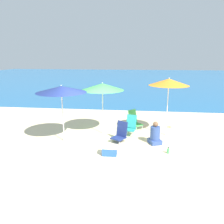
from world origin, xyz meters
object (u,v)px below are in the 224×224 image
(beach_umbrella_green, at_px, (103,87))
(person_seated_near, at_px, (155,135))
(beach_chair_teal, at_px, (131,125))
(beach_chair_green, at_px, (134,120))
(water_bottle, at_px, (168,151))
(beach_umbrella_orange, at_px, (169,82))
(cooler_box, at_px, (110,150))
(beach_umbrella_navy, at_px, (61,89))
(seagull, at_px, (171,125))
(beach_chair_navy, at_px, (120,133))

(beach_umbrella_green, xyz_separation_m, person_seated_near, (2.06, -0.85, -1.60))
(beach_chair_teal, height_order, person_seated_near, person_seated_near)
(beach_chair_green, height_order, water_bottle, beach_chair_green)
(beach_umbrella_green, bearing_deg, beach_umbrella_orange, 2.45)
(beach_umbrella_orange, xyz_separation_m, cooler_box, (-2.01, -2.10, -1.98))
(person_seated_near, bearing_deg, beach_umbrella_navy, 161.67)
(seagull, bearing_deg, beach_chair_navy, -138.65)
(beach_chair_green, xyz_separation_m, beach_chair_navy, (-0.49, -1.53, -0.07))
(beach_umbrella_navy, distance_m, water_bottle, 4.25)
(beach_chair_green, height_order, cooler_box, beach_chair_green)
(beach_umbrella_orange, bearing_deg, beach_chair_navy, -153.27)
(beach_chair_green, distance_m, water_bottle, 2.68)
(beach_umbrella_green, bearing_deg, beach_chair_navy, -44.98)
(beach_chair_teal, bearing_deg, seagull, 43.90)
(seagull, bearing_deg, person_seated_near, -113.51)
(beach_umbrella_orange, bearing_deg, person_seated_near, -117.62)
(beach_umbrella_green, relative_size, cooler_box, 4.43)
(beach_umbrella_orange, relative_size, cooler_box, 4.86)
(beach_umbrella_navy, height_order, seagull, beach_umbrella_navy)
(beach_umbrella_orange, height_order, water_bottle, beach_umbrella_orange)
(beach_umbrella_navy, height_order, beach_chair_navy, beach_umbrella_navy)
(water_bottle, distance_m, seagull, 2.76)
(beach_chair_green, distance_m, seagull, 1.67)
(beach_umbrella_orange, xyz_separation_m, beach_chair_green, (-1.29, 0.63, -1.74))
(beach_chair_navy, bearing_deg, beach_chair_green, 104.23)
(beach_chair_navy, bearing_deg, water_bottle, 4.15)
(water_bottle, bearing_deg, beach_umbrella_navy, 170.34)
(cooler_box, bearing_deg, seagull, 52.54)
(beach_umbrella_navy, bearing_deg, seagull, 26.35)
(beach_umbrella_orange, height_order, beach_chair_teal, beach_umbrella_orange)
(cooler_box, bearing_deg, person_seated_near, 37.15)
(water_bottle, bearing_deg, beach_chair_teal, 128.45)
(cooler_box, distance_m, seagull, 3.86)
(beach_umbrella_green, bearing_deg, cooler_box, -74.76)
(beach_umbrella_navy, relative_size, water_bottle, 9.88)
(person_seated_near, bearing_deg, seagull, 45.34)
(beach_chair_green, xyz_separation_m, seagull, (1.62, 0.33, -0.26))
(beach_umbrella_navy, relative_size, seagull, 7.88)
(beach_umbrella_orange, bearing_deg, beach_chair_teal, -174.65)
(beach_chair_navy, relative_size, person_seated_near, 0.90)
(beach_chair_navy, bearing_deg, seagull, 73.23)
(beach_umbrella_orange, distance_m, person_seated_near, 2.11)
(water_bottle, bearing_deg, person_seated_near, 115.31)
(beach_chair_green, relative_size, person_seated_near, 1.01)
(beach_chair_teal, bearing_deg, beach_umbrella_green, -169.29)
(person_seated_near, xyz_separation_m, water_bottle, (0.38, -0.81, -0.25))
(beach_umbrella_green, height_order, seagull, beach_umbrella_green)
(beach_chair_teal, xyz_separation_m, water_bottle, (1.29, -1.63, -0.32))
(seagull, bearing_deg, cooler_box, -127.46)
(beach_umbrella_orange, distance_m, beach_umbrella_navy, 4.04)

